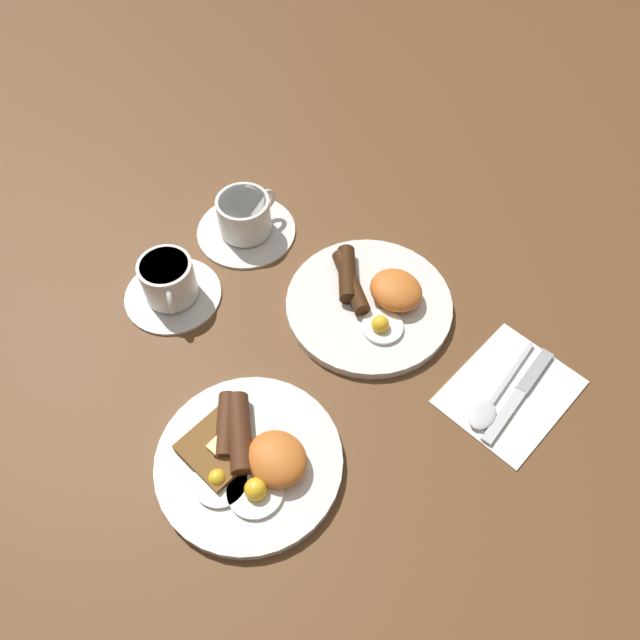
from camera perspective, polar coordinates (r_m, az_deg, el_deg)
ground_plane at (r=0.95m, az=4.46°, el=1.13°), size 3.00×3.00×0.00m
breakfast_plate_near at (r=0.94m, az=4.73°, el=1.81°), size 0.25×0.25×0.05m
breakfast_plate_far at (r=0.82m, az=-6.52°, el=-12.49°), size 0.24×0.24×0.05m
teacup_near at (r=1.03m, az=-6.86°, el=9.13°), size 0.16×0.16×0.07m
teacup_far at (r=0.96m, az=-13.59°, el=3.24°), size 0.15×0.15×0.07m
napkin at (r=0.91m, az=16.98°, el=-6.26°), size 0.15×0.19×0.01m
knife at (r=0.91m, az=17.95°, el=-6.12°), size 0.04×0.18×0.01m
spoon at (r=0.88m, az=15.18°, el=-7.58°), size 0.05×0.17×0.01m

